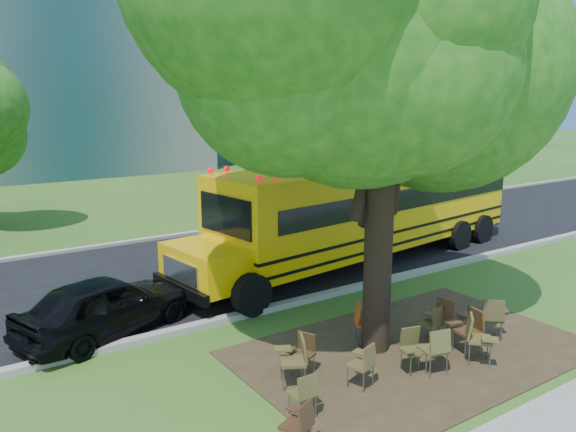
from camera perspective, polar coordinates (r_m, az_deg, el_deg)
ground at (r=11.72m, az=7.35°, el=-13.77°), size 160.00×160.00×0.00m
dirt_patch at (r=12.03m, az=12.65°, el=-13.19°), size 7.00×4.50×0.03m
asphalt_road at (r=17.21m, az=-8.21°, el=-5.21°), size 80.00×8.00×0.04m
kerb_near at (r=13.89m, az=-0.91°, el=-9.13°), size 80.00×0.25×0.14m
kerb_far at (r=20.85m, az=-13.14°, el=-2.22°), size 80.00×0.25×0.14m
building_right at (r=55.88m, az=0.20°, el=19.62°), size 30.00×16.00×25.00m
bg_tree_3 at (r=26.55m, az=0.63°, el=11.89°), size 5.60×5.60×7.84m
bg_tree_4 at (r=31.10m, az=14.16°, el=10.28°), size 5.00×5.00×6.85m
main_tree at (r=10.90m, az=9.88°, el=17.31°), size 7.20×7.20×9.73m
school_bus at (r=17.76m, az=8.43°, el=1.17°), size 12.81×4.29×3.08m
chair_0 at (r=8.60m, az=1.21°, el=-20.06°), size 0.56×0.65×0.82m
chair_1 at (r=9.36m, az=1.75°, el=-17.28°), size 0.53×0.47×0.80m
chair_2 at (r=10.29m, az=7.71°, el=-14.39°), size 0.57×0.63×0.84m
chair_3 at (r=11.00m, az=12.47°, el=-12.73°), size 0.65×0.51×0.85m
chair_4 at (r=10.97m, az=14.88°, el=-12.63°), size 0.70×0.55×0.93m
chair_5 at (r=11.59m, az=18.63°, el=-11.37°), size 0.66×0.83×0.97m
chair_6 at (r=11.98m, az=17.91°, el=-10.59°), size 0.56×0.71×0.96m
chair_7 at (r=12.70m, az=20.07°, el=-9.39°), size 0.84×0.66×0.97m
chair_8 at (r=10.24m, az=0.79°, el=-14.00°), size 0.62×0.78×0.94m
chair_9 at (r=10.68m, az=1.50°, el=-13.40°), size 0.64×0.54×0.80m
chair_10 at (r=11.95m, az=7.71°, el=-10.35°), size 0.60×0.76×0.89m
chair_11 at (r=12.24m, az=14.50°, el=-10.25°), size 0.57×0.58×0.84m
chair_12 at (r=12.42m, az=16.16°, el=-9.64°), size 0.59×0.63×0.96m
black_car at (r=12.88m, az=-18.01°, el=-8.62°), size 4.23×2.76×1.34m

